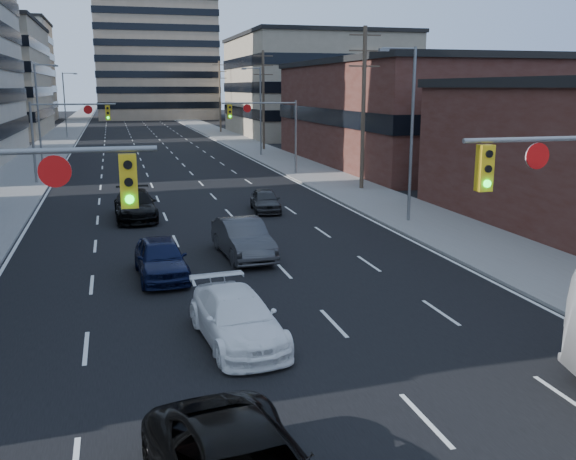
# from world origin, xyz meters

# --- Properties ---
(road_surface) EXTENTS (18.00, 300.00, 0.02)m
(road_surface) POSITION_xyz_m (0.00, 130.00, 0.01)
(road_surface) COLOR black
(road_surface) RESTS_ON ground
(sidewalk_left) EXTENTS (5.00, 300.00, 0.15)m
(sidewalk_left) POSITION_xyz_m (-11.50, 130.00, 0.07)
(sidewalk_left) COLOR slate
(sidewalk_left) RESTS_ON ground
(sidewalk_right) EXTENTS (5.00, 300.00, 0.15)m
(sidewalk_right) POSITION_xyz_m (11.50, 130.00, 0.07)
(sidewalk_right) COLOR slate
(sidewalk_right) RESTS_ON ground
(storefront_right_mid) EXTENTS (20.00, 30.00, 9.00)m
(storefront_right_mid) POSITION_xyz_m (24.00, 50.00, 4.50)
(storefront_right_mid) COLOR #472119
(storefront_right_mid) RESTS_ON ground
(office_right_far) EXTENTS (22.00, 28.00, 14.00)m
(office_right_far) POSITION_xyz_m (25.00, 88.00, 7.00)
(office_right_far) COLOR gray
(office_right_far) RESTS_ON ground
(bg_block_right) EXTENTS (22.00, 22.00, 12.00)m
(bg_block_right) POSITION_xyz_m (32.00, 130.00, 6.00)
(bg_block_right) COLOR gray
(bg_block_right) RESTS_ON ground
(signal_far_left) EXTENTS (6.09, 0.33, 6.00)m
(signal_far_left) POSITION_xyz_m (-7.68, 45.00, 4.30)
(signal_far_left) COLOR slate
(signal_far_left) RESTS_ON ground
(signal_far_right) EXTENTS (6.09, 0.33, 6.00)m
(signal_far_right) POSITION_xyz_m (7.68, 45.00, 4.30)
(signal_far_right) COLOR slate
(signal_far_right) RESTS_ON ground
(utility_pole_block) EXTENTS (2.20, 0.28, 11.00)m
(utility_pole_block) POSITION_xyz_m (12.20, 36.00, 5.78)
(utility_pole_block) COLOR #4C3D2D
(utility_pole_block) RESTS_ON ground
(utility_pole_midblock) EXTENTS (2.20, 0.28, 11.00)m
(utility_pole_midblock) POSITION_xyz_m (12.20, 66.00, 5.78)
(utility_pole_midblock) COLOR #4C3D2D
(utility_pole_midblock) RESTS_ON ground
(utility_pole_distant) EXTENTS (2.20, 0.28, 11.00)m
(utility_pole_distant) POSITION_xyz_m (12.20, 96.00, 5.78)
(utility_pole_distant) COLOR #4C3D2D
(utility_pole_distant) RESTS_ON ground
(streetlight_left_mid) EXTENTS (2.03, 0.22, 9.00)m
(streetlight_left_mid) POSITION_xyz_m (-10.34, 55.00, 5.05)
(streetlight_left_mid) COLOR slate
(streetlight_left_mid) RESTS_ON ground
(streetlight_left_far) EXTENTS (2.03, 0.22, 9.00)m
(streetlight_left_far) POSITION_xyz_m (-10.34, 90.00, 5.05)
(streetlight_left_far) COLOR slate
(streetlight_left_far) RESTS_ON ground
(streetlight_right_near) EXTENTS (2.03, 0.22, 9.00)m
(streetlight_right_near) POSITION_xyz_m (10.34, 25.00, 5.05)
(streetlight_right_near) COLOR slate
(streetlight_right_near) RESTS_ON ground
(streetlight_right_far) EXTENTS (2.03, 0.22, 9.00)m
(streetlight_right_far) POSITION_xyz_m (10.34, 60.00, 5.05)
(streetlight_right_far) COLOR slate
(streetlight_right_far) RESTS_ON ground
(white_van) EXTENTS (2.41, 5.05, 1.42)m
(white_van) POSITION_xyz_m (-1.28, 11.39, 0.71)
(white_van) COLOR white
(white_van) RESTS_ON ground
(sedan_blue) EXTENTS (1.96, 4.51, 1.52)m
(sedan_blue) POSITION_xyz_m (-2.87, 18.28, 0.76)
(sedan_blue) COLOR black
(sedan_blue) RESTS_ON ground
(sedan_grey_center) EXTENTS (2.01, 4.97, 1.61)m
(sedan_grey_center) POSITION_xyz_m (0.69, 20.42, 0.80)
(sedan_grey_center) COLOR #37383A
(sedan_grey_center) RESTS_ON ground
(sedan_black_far) EXTENTS (2.28, 5.36, 1.54)m
(sedan_black_far) POSITION_xyz_m (-3.38, 29.84, 0.77)
(sedan_black_far) COLOR black
(sedan_black_far) RESTS_ON ground
(sedan_grey_right) EXTENTS (1.94, 3.95, 1.30)m
(sedan_grey_right) POSITION_xyz_m (3.93, 30.12, 0.65)
(sedan_grey_right) COLOR #2C2C2E
(sedan_grey_right) RESTS_ON ground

